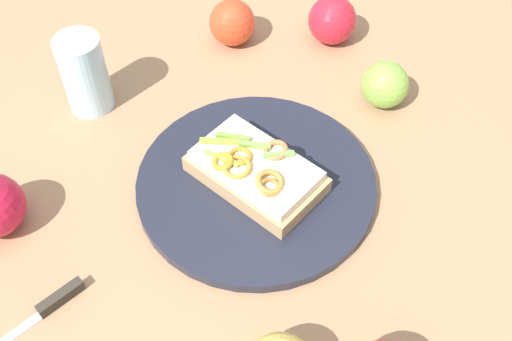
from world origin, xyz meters
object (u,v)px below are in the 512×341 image
Objects in this scene: knife at (50,306)px; apple_0 at (332,20)px; plate at (256,184)px; apple_4 at (385,85)px; sandwich at (256,171)px; apple_5 at (232,23)px; drinking_glass at (85,74)px.

apple_0 is at bearing -169.34° from knife.
knife is (-0.47, 0.39, -0.03)m from apple_0.
apple_4 is at bearing -52.42° from plate.
apple_4 is (0.15, -0.20, -0.00)m from sandwich.
plate is at bearing 127.58° from apple_4.
apple_0 is at bearing -24.75° from plate.
apple_0 is 1.12× the size of apple_4.
plate is 4.26× the size of apple_5.
apple_0 reaches higher than apple_5.
apple_0 is (0.30, -0.14, 0.03)m from plate.
apple_5 is at bearing -41.84° from sandwich.
plate is 0.30m from drinking_glass.
sandwich is 0.25m from apple_4.
knife is at bearing 77.93° from sandwich.
sandwich is 1.80× the size of knife.
drinking_glass is at bearing 8.10° from sandwich.
drinking_glass is (0.02, 0.43, 0.03)m from apple_4.
apple_0 is 0.16m from apple_5.
apple_5 is at bearing -57.53° from drinking_glass.
apple_5 is 0.62× the size of drinking_glass.
knife is at bearing 154.52° from apple_5.
apple_5 is at bearing 3.97° from plate.
drinking_glass reaches higher than apple_4.
sandwich reaches higher than knife.
apple_4 is 0.93× the size of apple_5.
drinking_glass is (-0.14, 0.21, 0.02)m from apple_5.
drinking_glass is (0.17, 0.24, 0.02)m from sandwich.
drinking_glass is at bearing 53.94° from plate.
apple_0 is 0.65× the size of drinking_glass.
drinking_glass is (-0.13, 0.38, 0.02)m from apple_0.
apple_4 is (0.15, -0.20, 0.03)m from plate.
knife is at bearing 123.65° from plate.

